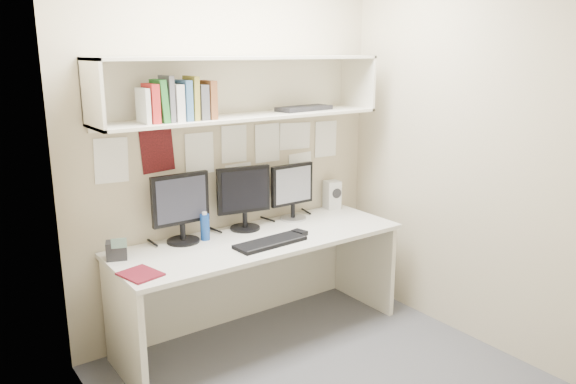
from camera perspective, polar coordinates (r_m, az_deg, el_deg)
floor at (r=3.64m, az=3.05°, el=-18.29°), size 2.40×2.00×0.01m
wall_back at (r=3.96m, az=-5.79°, el=4.58°), size 2.40×0.02×2.60m
wall_front at (r=2.47m, az=18.08°, el=-1.92°), size 2.40×0.02×2.60m
wall_left at (r=2.58m, az=-17.84°, el=-1.21°), size 0.02×2.00×2.60m
wall_right at (r=4.00m, az=16.92°, el=4.13°), size 0.02×2.00×2.60m
desk at (r=3.94m, az=-2.86°, el=-9.63°), size 2.00×0.70×0.73m
overhead_hutch at (r=3.79m, az=-4.87°, el=10.58°), size 2.00×0.38×0.40m
pinned_papers at (r=3.96m, az=-5.72°, el=3.86°), size 1.92×0.01×0.48m
monitor_left at (r=3.71m, az=-10.82°, el=-1.32°), size 0.39×0.22×0.46m
monitor_center at (r=3.92m, az=-4.51°, el=-0.33°), size 0.38×0.21×0.45m
monitor_right at (r=4.15m, az=0.44°, el=0.31°), size 0.36×0.20×0.42m
keyboard at (r=3.67m, az=-1.82°, el=-5.15°), size 0.50×0.20×0.02m
mouse at (r=3.85m, az=1.18°, el=-4.15°), size 0.08×0.11×0.03m
speaker at (r=4.47m, az=4.49°, el=-0.26°), size 0.13×0.13×0.22m
blue_bottle at (r=3.77m, az=-8.44°, el=-3.50°), size 0.06×0.06×0.19m
maroon_notebook at (r=3.29m, az=-14.77°, el=-8.07°), size 0.23×0.26×0.01m
desk_phone at (r=3.55m, az=-17.02°, el=-5.66°), size 0.15×0.14×0.15m
book_stack at (r=3.48m, az=-11.13°, el=9.04°), size 0.46×0.17×0.27m
hutch_tray at (r=4.04m, az=1.65°, el=8.49°), size 0.44×0.20×0.03m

